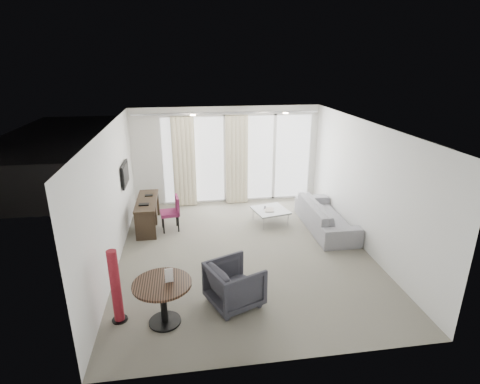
{
  "coord_description": "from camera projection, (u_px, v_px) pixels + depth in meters",
  "views": [
    {
      "loc": [
        -1.1,
        -6.76,
        3.77
      ],
      "look_at": [
        0.0,
        0.6,
        1.1
      ],
      "focal_mm": 28.0,
      "sensor_mm": 36.0,
      "label": 1
    }
  ],
  "objects": [
    {
      "name": "balustrade",
      "position": [
        226.0,
        157.0,
        13.14
      ],
      "size": [
        5.5,
        0.06,
        1.05
      ],
      "primitive_type": null,
      "color": "#B2B2B7",
      "rests_on": "terrace_slab"
    },
    {
      "name": "curtain_left",
      "position": [
        184.0,
        162.0,
        9.78
      ],
      "size": [
        0.6,
        0.2,
        2.38
      ],
      "primitive_type": null,
      "color": "beige",
      "rests_on": "ground"
    },
    {
      "name": "curtain_right",
      "position": [
        237.0,
        160.0,
        9.98
      ],
      "size": [
        0.6,
        0.2,
        2.38
      ],
      "primitive_type": null,
      "color": "beige",
      "rests_on": "ground"
    },
    {
      "name": "floor",
      "position": [
        244.0,
        252.0,
        7.72
      ],
      "size": [
        5.0,
        6.0,
        0.0
      ],
      "primitive_type": "cube",
      "color": "#6D695C",
      "rests_on": "ground"
    },
    {
      "name": "menu_card",
      "position": [
        169.0,
        280.0,
        5.45
      ],
      "size": [
        0.12,
        0.03,
        0.22
      ],
      "primitive_type": null,
      "rotation": [
        0.0,
        0.0,
        0.11
      ],
      "color": "white",
      "rests_on": "round_table"
    },
    {
      "name": "remote",
      "position": [
        265.0,
        207.0,
        9.07
      ],
      "size": [
        0.08,
        0.15,
        0.02
      ],
      "primitive_type": null,
      "rotation": [
        0.0,
        0.0,
        -0.27
      ],
      "color": "black",
      "rests_on": "coffee_table"
    },
    {
      "name": "terrace_slab",
      "position": [
        231.0,
        185.0,
        11.97
      ],
      "size": [
        5.6,
        3.0,
        0.12
      ],
      "primitive_type": "cube",
      "color": "#4D4D50",
      "rests_on": "ground"
    },
    {
      "name": "ceiling",
      "position": [
        245.0,
        126.0,
        6.85
      ],
      "size": [
        5.0,
        6.0,
        0.0
      ],
      "primitive_type": "cube",
      "color": "white",
      "rests_on": "ground"
    },
    {
      "name": "wall_right",
      "position": [
        365.0,
        187.0,
        7.63
      ],
      "size": [
        0.0,
        6.0,
        2.6
      ],
      "primitive_type": "cube",
      "color": "silver",
      "rests_on": "ground"
    },
    {
      "name": "window_frame",
      "position": [
        238.0,
        159.0,
        10.12
      ],
      "size": [
        4.1,
        0.06,
        2.44
      ],
      "primitive_type": null,
      "color": "white",
      "rests_on": "ground"
    },
    {
      "name": "rattan_chair_b",
      "position": [
        275.0,
        166.0,
        12.21
      ],
      "size": [
        0.65,
        0.65,
        0.87
      ],
      "primitive_type": null,
      "rotation": [
        0.0,
        0.0,
        -0.1
      ],
      "color": "#4A2E1C",
      "rests_on": "terrace_slab"
    },
    {
      "name": "tub_armchair",
      "position": [
        235.0,
        284.0,
        5.98
      ],
      "size": [
        1.03,
        1.02,
        0.72
      ],
      "primitive_type": "imported",
      "rotation": [
        0.0,
        0.0,
        1.97
      ],
      "color": "#2D2D35",
      "rests_on": "floor"
    },
    {
      "name": "desk",
      "position": [
        148.0,
        214.0,
        8.74
      ],
      "size": [
        0.46,
        1.46,
        0.68
      ],
      "primitive_type": null,
      "color": "black",
      "rests_on": "floor"
    },
    {
      "name": "red_lamp",
      "position": [
        116.0,
        287.0,
        5.51
      ],
      "size": [
        0.28,
        0.28,
        1.19
      ],
      "primitive_type": "cylinder",
      "rotation": [
        0.0,
        0.0,
        0.2
      ],
      "color": "maroon",
      "rests_on": "floor"
    },
    {
      "name": "rattan_table",
      "position": [
        268.0,
        179.0,
        11.56
      ],
      "size": [
        0.67,
        0.67,
        0.52
      ],
      "primitive_type": null,
      "rotation": [
        0.0,
        0.0,
        0.35
      ],
      "color": "#4A2E1C",
      "rests_on": "terrace_slab"
    },
    {
      "name": "downlight_a",
      "position": [
        193.0,
        115.0,
        8.21
      ],
      "size": [
        0.12,
        0.12,
        0.02
      ],
      "primitive_type": "cylinder",
      "color": "#FFE0B2",
      "rests_on": "ceiling"
    },
    {
      "name": "desk_chair",
      "position": [
        170.0,
        213.0,
        8.59
      ],
      "size": [
        0.49,
        0.47,
        0.81
      ],
      "primitive_type": null,
      "rotation": [
        0.0,
        0.0,
        0.13
      ],
      "color": "#79204A",
      "rests_on": "floor"
    },
    {
      "name": "curtain_track",
      "position": [
        227.0,
        113.0,
        9.52
      ],
      "size": [
        4.8,
        0.04,
        0.04
      ],
      "primitive_type": null,
      "color": "#B2B2B7",
      "rests_on": "ceiling"
    },
    {
      "name": "sofa",
      "position": [
        326.0,
        216.0,
        8.68
      ],
      "size": [
        0.86,
        2.19,
        0.64
      ],
      "primitive_type": "imported",
      "rotation": [
        0.0,
        0.0,
        1.57
      ],
      "color": "gray",
      "rests_on": "floor"
    },
    {
      "name": "window_panel",
      "position": [
        238.0,
        159.0,
        10.14
      ],
      "size": [
        4.0,
        0.02,
        2.38
      ],
      "primitive_type": null,
      "color": "white",
      "rests_on": "ground"
    },
    {
      "name": "round_table",
      "position": [
        164.0,
        303.0,
        5.55
      ],
      "size": [
        1.11,
        1.11,
        0.69
      ],
      "primitive_type": null,
      "rotation": [
        0.0,
        0.0,
        -0.34
      ],
      "color": "#301E13",
      "rests_on": "floor"
    },
    {
      "name": "wall_left",
      "position": [
        112.0,
        199.0,
        6.94
      ],
      "size": [
        0.0,
        6.0,
        2.6
      ],
      "primitive_type": "cube",
      "color": "silver",
      "rests_on": "ground"
    },
    {
      "name": "magazine",
      "position": [
        269.0,
        209.0,
        8.94
      ],
      "size": [
        0.24,
        0.29,
        0.02
      ],
      "primitive_type": null,
      "rotation": [
        0.0,
        0.0,
        -0.12
      ],
      "color": "gray",
      "rests_on": "coffee_table"
    },
    {
      "name": "wall_front",
      "position": [
        284.0,
        276.0,
        4.49
      ],
      "size": [
        5.0,
        0.0,
        2.6
      ],
      "primitive_type": "cube",
      "color": "silver",
      "rests_on": "ground"
    },
    {
      "name": "rattan_chair_a",
      "position": [
        241.0,
        168.0,
        12.08
      ],
      "size": [
        0.75,
        0.75,
        0.87
      ],
      "primitive_type": null,
      "rotation": [
        0.0,
        0.0,
        0.31
      ],
      "color": "#4A2E1C",
      "rests_on": "terrace_slab"
    },
    {
      "name": "tv",
      "position": [
        125.0,
        174.0,
        8.28
      ],
      "size": [
        0.05,
        0.8,
        0.5
      ],
      "primitive_type": null,
      "color": "black",
      "rests_on": "wall_left"
    },
    {
      "name": "downlight_b",
      "position": [
        286.0,
        113.0,
        8.5
      ],
      "size": [
        0.12,
        0.12,
        0.02
      ],
      "primitive_type": "cylinder",
      "color": "#FFE0B2",
      "rests_on": "ceiling"
    },
    {
      "name": "coffee_table",
      "position": [
        270.0,
        216.0,
        9.04
      ],
      "size": [
        0.91,
        0.91,
        0.34
      ],
      "primitive_type": null,
      "rotation": [
        0.0,
        0.0,
        0.22
      ],
      "color": "gray",
      "rests_on": "floor"
    }
  ]
}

